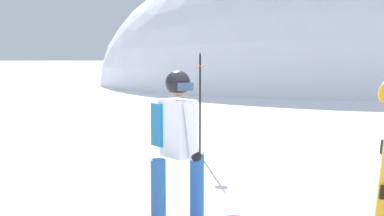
% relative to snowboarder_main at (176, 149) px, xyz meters
% --- Properties ---
extents(ridge_peak_main, '(29.40, 26.46, 17.67)m').
position_rel_snowboarder_main_xyz_m(ridge_peak_main, '(8.97, 27.53, -0.92)').
color(ridge_peak_main, white).
rests_on(ridge_peak_main, ground).
extents(snowboarder_main, '(1.54, 1.20, 1.71)m').
position_rel_snowboarder_main_xyz_m(snowboarder_main, '(0.00, 0.00, 0.00)').
color(snowboarder_main, '#D11E5B').
rests_on(snowboarder_main, ground).
extents(piste_marker_near, '(0.20, 0.20, 1.93)m').
position_rel_snowboarder_main_xyz_m(piste_marker_near, '(0.34, 3.96, 0.18)').
color(piste_marker_near, black).
rests_on(piste_marker_near, ground).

